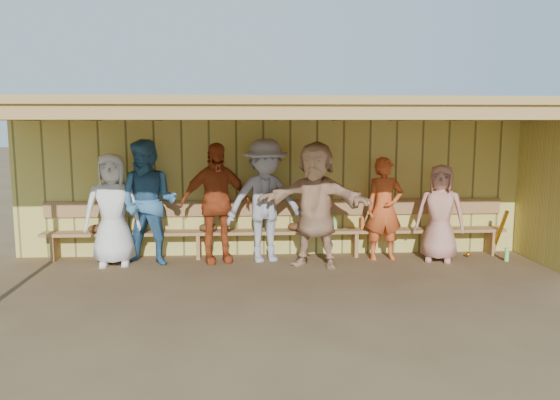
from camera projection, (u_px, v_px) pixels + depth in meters
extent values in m
plane|color=brown|center=(281.00, 274.00, 7.98)|extent=(90.00, 90.00, 0.00)
imported|color=silver|center=(112.00, 209.00, 8.41)|extent=(0.93, 0.68, 1.75)
imported|color=teal|center=(148.00, 203.00, 8.41)|extent=(1.09, 0.93, 1.95)
imported|color=#AF441C|center=(216.00, 203.00, 8.59)|extent=(1.20, 0.76, 1.90)
imported|color=#949199|center=(265.00, 201.00, 8.63)|extent=(1.39, 0.99, 1.95)
imported|color=tan|center=(315.00, 204.00, 8.35)|extent=(1.87, 1.16, 1.93)
imported|color=#CE5121|center=(384.00, 209.00, 8.76)|extent=(0.63, 0.43, 1.66)
imported|color=tan|center=(440.00, 213.00, 8.67)|extent=(0.89, 0.74, 1.55)
cube|color=#D7C65C|center=(277.00, 183.00, 9.15)|extent=(8.60, 0.20, 2.40)
cube|color=#D7C65C|center=(548.00, 187.00, 8.50)|extent=(0.20, 1.62, 2.40)
cube|color=tan|center=(281.00, 105.00, 7.64)|extent=(8.80, 3.20, 0.10)
cube|color=tan|center=(289.00, 112.00, 6.17)|extent=(8.80, 0.10, 0.18)
cube|color=tan|center=(4.00, 114.00, 7.44)|extent=(0.08, 3.00, 0.16)
cube|color=tan|center=(75.00, 115.00, 7.49)|extent=(0.08, 3.00, 0.16)
cube|color=tan|center=(145.00, 115.00, 7.55)|extent=(0.08, 3.00, 0.16)
cube|color=tan|center=(214.00, 115.00, 7.60)|extent=(0.08, 3.00, 0.16)
cube|color=tan|center=(281.00, 115.00, 7.66)|extent=(0.08, 3.00, 0.16)
cube|color=tan|center=(348.00, 115.00, 7.71)|extent=(0.08, 3.00, 0.16)
cube|color=tan|center=(414.00, 115.00, 7.76)|extent=(0.08, 3.00, 0.16)
cube|color=tan|center=(480.00, 115.00, 7.82)|extent=(0.08, 3.00, 0.16)
cube|color=tan|center=(544.00, 115.00, 7.87)|extent=(0.08, 3.00, 0.16)
cube|color=#A87A48|center=(278.00, 232.00, 8.97)|extent=(7.60, 0.32, 0.05)
cube|color=#A87A48|center=(277.00, 208.00, 9.07)|extent=(7.60, 0.04, 0.26)
cube|color=#A87A48|center=(55.00, 248.00, 8.79)|extent=(0.06, 0.29, 0.40)
cube|color=#A87A48|center=(199.00, 246.00, 8.92)|extent=(0.06, 0.29, 0.40)
cube|color=#A87A48|center=(355.00, 244.00, 9.07)|extent=(0.06, 0.29, 0.40)
cube|color=#A87A48|center=(490.00, 242.00, 9.20)|extent=(0.06, 0.29, 0.40)
cylinder|color=orange|center=(499.00, 233.00, 8.98)|extent=(0.13, 0.41, 0.80)
sphere|color=orange|center=(468.00, 255.00, 9.00)|extent=(0.08, 0.08, 0.08)
ellipsoid|color=#593319|center=(97.00, 229.00, 8.74)|extent=(0.30, 0.24, 0.14)
ellipsoid|color=#593319|center=(208.00, 227.00, 8.84)|extent=(0.30, 0.24, 0.14)
ellipsoid|color=#593319|center=(297.00, 226.00, 8.92)|extent=(0.30, 0.24, 0.14)
cylinder|color=#8ECE67|center=(335.00, 222.00, 9.05)|extent=(0.07, 0.07, 0.22)
cylinder|color=orange|center=(363.00, 222.00, 9.08)|extent=(0.07, 0.07, 0.22)
cylinder|color=#88DD6E|center=(507.00, 254.00, 8.72)|extent=(0.07, 0.07, 0.22)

